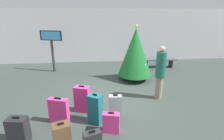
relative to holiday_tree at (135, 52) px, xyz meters
name	(u,v)px	position (x,y,z in m)	size (l,w,h in m)	color
ground_plane	(110,97)	(-1.20, -1.60, -1.23)	(16.00, 16.00, 0.00)	#38423D
back_wall	(103,36)	(-1.20, 3.18, 0.27)	(16.00, 0.20, 3.00)	silver
holiday_tree	(135,52)	(0.00, 0.00, 0.00)	(1.42, 1.42, 2.35)	#4C3319
flight_info_kiosk	(52,43)	(-3.71, 1.49, 0.20)	(1.05, 0.41, 2.00)	#333338
waiting_bench	(159,61)	(1.64, 1.57, -0.86)	(1.80, 0.44, 0.48)	#4C5159
traveller_0	(160,72)	(0.43, -1.81, -0.27)	(0.45, 0.45, 1.81)	gray
suitcase_0	(62,138)	(-2.44, -3.97, -0.90)	(0.43, 0.37, 0.70)	brown
suitcase_1	(82,99)	(-2.10, -2.38, -0.84)	(0.49, 0.37, 0.82)	#E5388C
suitcase_2	(111,123)	(-1.35, -3.44, -0.97)	(0.45, 0.29, 0.55)	#E5388C
suitcase_3	(18,130)	(-3.47, -3.57, -0.92)	(0.47, 0.33, 0.65)	#232326
suitcase_4	(59,111)	(-2.69, -2.91, -0.88)	(0.55, 0.32, 0.74)	#E5388C
suitcase_5	(115,105)	(-1.16, -2.68, -0.93)	(0.38, 0.23, 0.64)	#9EA0A5
suitcase_7	(95,109)	(-1.73, -3.00, -0.83)	(0.43, 0.41, 0.84)	#19606B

